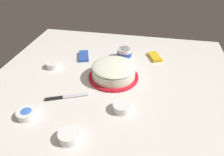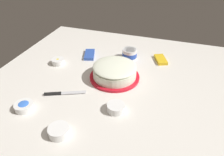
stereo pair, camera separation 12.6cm
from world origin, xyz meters
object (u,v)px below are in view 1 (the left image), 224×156
sprinkle_bowl_rainbow (69,135)px  sprinkle_bowl_yellow (53,65)px  candy_box_upper (155,57)px  spreading_knife (63,97)px  sprinkle_bowl_blue (27,113)px  frosted_cake (114,71)px  frosting_tub (124,53)px  sprinkle_bowl_orange (122,107)px  candy_box_lower (84,56)px

sprinkle_bowl_rainbow → sprinkle_bowl_yellow: (-0.55, -0.33, -0.00)m
sprinkle_bowl_yellow → candy_box_upper: 0.73m
spreading_knife → sprinkle_bowl_yellow: bearing=-147.1°
sprinkle_bowl_rainbow → sprinkle_bowl_yellow: 0.64m
sprinkle_bowl_yellow → sprinkle_bowl_rainbow: bearing=30.5°
sprinkle_bowl_blue → sprinkle_bowl_rainbow: sprinkle_bowl_rainbow is taller
frosted_cake → sprinkle_bowl_rainbow: frosted_cake is taller
frosting_tub → candy_box_upper: size_ratio=0.81×
sprinkle_bowl_yellow → sprinkle_bowl_orange: bearing=58.3°
sprinkle_bowl_blue → candy_box_lower: bearing=171.4°
sprinkle_bowl_orange → sprinkle_bowl_yellow: size_ratio=1.05×
frosted_cake → sprinkle_bowl_yellow: size_ratio=3.53×
frosted_cake → spreading_knife: size_ratio=1.40×
sprinkle_bowl_yellow → candy_box_lower: bearing=136.7°
sprinkle_bowl_orange → sprinkle_bowl_blue: (0.14, -0.46, -0.00)m
frosted_cake → spreading_knife: 0.35m
sprinkle_bowl_blue → sprinkle_bowl_yellow: bearing=-171.6°
frosting_tub → sprinkle_bowl_orange: (0.55, 0.07, -0.02)m
spreading_knife → candy_box_lower: 0.47m
sprinkle_bowl_blue → candy_box_lower: sprinkle_bowl_blue is taller
spreading_knife → sprinkle_bowl_orange: size_ratio=2.40×
candy_box_lower → candy_box_upper: (-0.09, 0.51, -0.00)m
spreading_knife → sprinkle_bowl_blue: size_ratio=2.29×
frosting_tub → sprinkle_bowl_blue: (0.69, -0.39, -0.02)m
sprinkle_bowl_rainbow → sprinkle_bowl_yellow: sprinkle_bowl_rainbow is taller
sprinkle_bowl_orange → sprinkle_bowl_blue: 0.48m
sprinkle_bowl_orange → sprinkle_bowl_yellow: 0.62m
frosted_cake → sprinkle_bowl_rainbow: bearing=-11.8°
spreading_knife → sprinkle_bowl_orange: 0.34m
sprinkle_bowl_rainbow → sprinkle_bowl_yellow: bearing=-149.5°
sprinkle_bowl_rainbow → candy_box_lower: (-0.73, -0.16, -0.01)m
frosting_tub → sprinkle_bowl_orange: bearing=7.0°
frosted_cake → spreading_knife: frosted_cake is taller
frosted_cake → frosting_tub: bearing=174.7°
spreading_knife → sprinkle_bowl_orange: sprinkle_bowl_orange is taller
sprinkle_bowl_blue → sprinkle_bowl_rainbow: size_ratio=1.00×
spreading_knife → frosted_cake: bearing=136.0°
sprinkle_bowl_orange → sprinkle_bowl_yellow: (-0.32, -0.52, -0.00)m
sprinkle_bowl_orange → candy_box_lower: bearing=-144.0°
frosting_tub → sprinkle_bowl_yellow: (0.23, -0.46, -0.02)m
sprinkle_bowl_blue → candy_box_upper: size_ratio=0.74×
spreading_knife → candy_box_lower: size_ratio=1.53×
sprinkle_bowl_rainbow → candy_box_lower: bearing=-167.4°
spreading_knife → sprinkle_bowl_yellow: 0.35m
candy_box_lower → candy_box_upper: 0.52m
spreading_knife → sprinkle_bowl_orange: (0.03, 0.33, 0.02)m
spreading_knife → sprinkle_bowl_rainbow: 0.29m
sprinkle_bowl_yellow → frosted_cake: bearing=84.4°
sprinkle_bowl_blue → candy_box_lower: size_ratio=0.67×
spreading_knife → candy_box_upper: (-0.56, 0.49, 0.00)m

